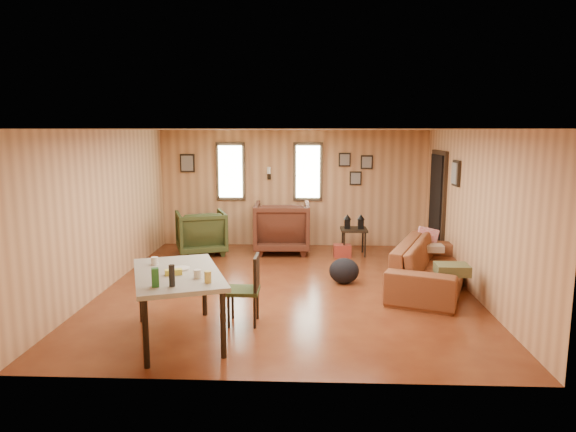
# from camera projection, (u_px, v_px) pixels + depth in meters

# --- Properties ---
(room) EXTENTS (5.54, 6.04, 2.44)m
(room) POSITION_uv_depth(u_px,v_px,m) (299.00, 208.00, 7.96)
(room) COLOR brown
(room) RESTS_ON ground
(sofa) EXTENTS (1.52, 2.51, 0.94)m
(sofa) POSITION_uv_depth(u_px,v_px,m) (432.00, 257.00, 7.83)
(sofa) COLOR brown
(sofa) RESTS_ON ground
(recliner_brown) EXTENTS (1.10, 1.04, 1.10)m
(recliner_brown) POSITION_uv_depth(u_px,v_px,m) (282.00, 225.00, 10.14)
(recliner_brown) COLOR #462115
(recliner_brown) RESTS_ON ground
(recliner_green) EXTENTS (1.14, 1.10, 0.93)m
(recliner_green) POSITION_uv_depth(u_px,v_px,m) (201.00, 230.00, 10.00)
(recliner_green) COLOR #323C1B
(recliner_green) RESTS_ON ground
(end_table) EXTENTS (0.72, 0.68, 0.76)m
(end_table) POSITION_uv_depth(u_px,v_px,m) (208.00, 230.00, 10.19)
(end_table) COLOR black
(end_table) RESTS_ON ground
(side_table) EXTENTS (0.50, 0.50, 0.80)m
(side_table) POSITION_uv_depth(u_px,v_px,m) (354.00, 227.00, 9.90)
(side_table) COLOR black
(side_table) RESTS_ON ground
(cooler) EXTENTS (0.34, 0.25, 0.23)m
(cooler) POSITION_uv_depth(u_px,v_px,m) (342.00, 251.00, 9.81)
(cooler) COLOR maroon
(cooler) RESTS_ON ground
(backpack) EXTENTS (0.49, 0.38, 0.41)m
(backpack) POSITION_uv_depth(u_px,v_px,m) (344.00, 271.00, 8.07)
(backpack) COLOR black
(backpack) RESTS_ON ground
(sofa_pillows) EXTENTS (0.46, 1.91, 0.40)m
(sofa_pillows) POSITION_uv_depth(u_px,v_px,m) (439.00, 255.00, 7.83)
(sofa_pillows) COLOR brown
(sofa_pillows) RESTS_ON sofa
(dining_table) EXTENTS (1.41, 1.78, 1.02)m
(dining_table) POSITION_uv_depth(u_px,v_px,m) (178.00, 278.00, 5.84)
(dining_table) COLOR gray
(dining_table) RESTS_ON ground
(dining_chair) EXTENTS (0.40, 0.40, 0.87)m
(dining_chair) POSITION_uv_depth(u_px,v_px,m) (248.00, 286.00, 6.34)
(dining_chair) COLOR #323C1B
(dining_chair) RESTS_ON ground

